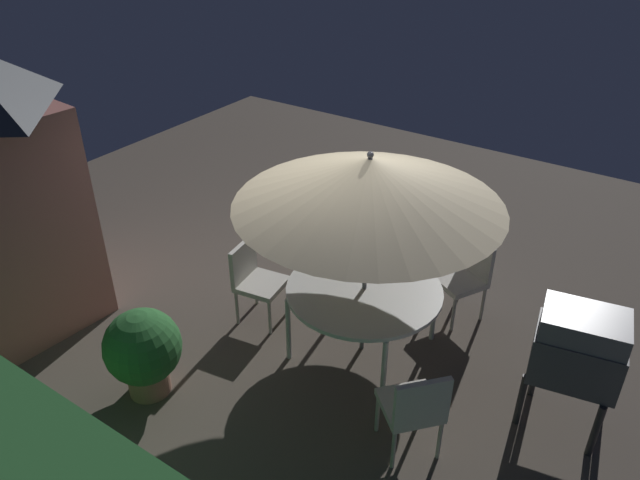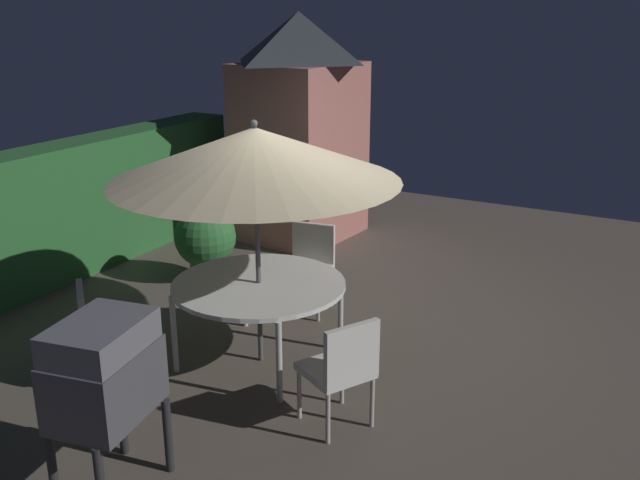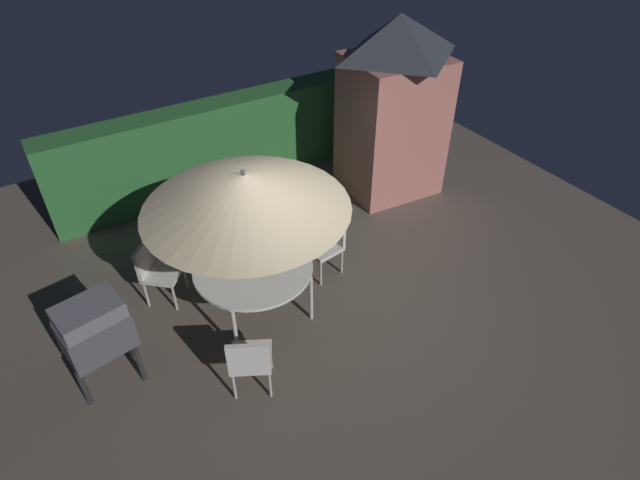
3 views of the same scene
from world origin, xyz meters
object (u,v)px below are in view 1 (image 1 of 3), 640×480
Objects in this scene: bbq_grill at (578,349)px; chair_near_shed at (466,273)px; patio_table at (364,292)px; patio_umbrella at (369,182)px; chair_far_side at (254,277)px; chair_toward_hedge at (414,407)px; potted_plant_by_shed at (143,350)px.

chair_near_shed is (1.35, -1.01, -0.33)m from bbq_grill.
chair_near_shed is (-0.61, -1.13, -0.19)m from patio_table.
patio_umbrella reaches higher than patio_table.
chair_far_side is at bearing 8.81° from patio_table.
patio_umbrella reaches higher than bbq_grill.
patio_table is 0.62× the size of patio_umbrella.
chair_far_side is at bearing 5.63° from bbq_grill.
patio_umbrella is at bearing 61.64° from chair_near_shed.
bbq_grill is (-1.96, -0.12, -1.04)m from patio_umbrella.
chair_near_shed is at bearing -78.96° from chair_toward_hedge.
bbq_grill is 1.44m from chair_toward_hedge.
potted_plant_by_shed is (1.35, 1.63, -1.39)m from patio_umbrella.
chair_far_side is at bearing 35.65° from chair_near_shed.
chair_near_shed is 1.01× the size of potted_plant_by_shed.
chair_far_side and chair_toward_hedge have the same top height.
chair_near_shed is at bearing -144.35° from chair_far_side.
bbq_grill reaches higher than potted_plant_by_shed.
chair_near_shed is 2.27m from chair_far_side.
patio_table is 1.18m from patio_umbrella.
patio_umbrella is 1.92m from chair_toward_hedge.
bbq_grill is at bearing -132.75° from chair_toward_hedge.
patio_umbrella is 2.04× the size of bbq_grill.
potted_plant_by_shed is at bearing 27.96° from bbq_grill.
chair_far_side is (1.23, 0.19, -0.19)m from patio_table.
chair_toward_hedge reaches higher than potted_plant_by_shed.
patio_umbrella is 2.75× the size of potted_plant_by_shed.
patio_table is at bearing -41.86° from chair_toward_hedge.
potted_plant_by_shed is at bearing 85.33° from chair_far_side.
patio_table is at bearing 26.57° from patio_umbrella.
patio_table is 1.72× the size of potted_plant_by_shed.
potted_plant_by_shed reaches higher than patio_table.
patio_umbrella is (-0.00, -0.00, 1.18)m from patio_table.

